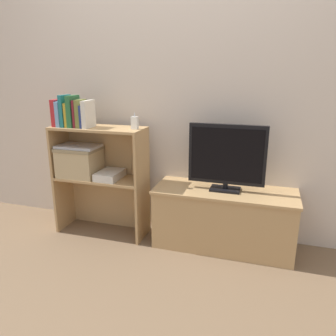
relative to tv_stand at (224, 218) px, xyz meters
name	(u,v)px	position (x,y,z in m)	size (l,w,h in m)	color
ground_plane	(162,249)	(-0.43, -0.19, -0.23)	(16.00, 16.00, 0.00)	brown
wall_back	(178,87)	(-0.43, 0.23, 0.97)	(10.00, 0.05, 2.40)	beige
tv_stand	(224,218)	(0.00, 0.00, 0.00)	(1.06, 0.41, 0.46)	tan
tv	(227,156)	(0.00, 0.00, 0.49)	(0.56, 0.14, 0.50)	black
bookshelf_lower_tier	(105,196)	(-1.01, 0.01, 0.07)	(0.75, 0.29, 0.49)	tan
bookshelf_upper_tier	(102,145)	(-1.01, 0.01, 0.51)	(0.75, 0.29, 0.41)	tan
book_crimson	(58,113)	(-1.34, -0.09, 0.77)	(0.04, 0.13, 0.21)	#B22328
book_skyblue	(62,114)	(-1.30, -0.09, 0.76)	(0.03, 0.14, 0.20)	#709ECC
book_teal	(65,111)	(-1.26, -0.09, 0.79)	(0.03, 0.14, 0.25)	#1E7075
book_mustard	(69,115)	(-1.23, -0.09, 0.76)	(0.02, 0.13, 0.19)	gold
book_forest	(73,111)	(-1.19, -0.09, 0.79)	(0.04, 0.15, 0.24)	#286638
book_maroon	(77,114)	(-1.16, -0.09, 0.77)	(0.02, 0.13, 0.21)	maroon
book_olive	(81,114)	(-1.13, -0.09, 0.77)	(0.03, 0.13, 0.21)	olive
book_navy	(85,116)	(-1.10, -0.09, 0.75)	(0.02, 0.14, 0.17)	navy
book_ivory	(88,114)	(-1.06, -0.09, 0.77)	(0.04, 0.16, 0.21)	silver
baby_monitor	(135,123)	(-0.70, -0.05, 0.71)	(0.05, 0.03, 0.12)	white
storage_basket_left	(80,160)	(-1.19, -0.06, 0.38)	(0.33, 0.26, 0.24)	tan
laptop	(79,146)	(-1.19, -0.06, 0.50)	(0.34, 0.22, 0.02)	#BCBCC1
magazine_stack	(110,175)	(-0.92, -0.06, 0.28)	(0.18, 0.25, 0.06)	silver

